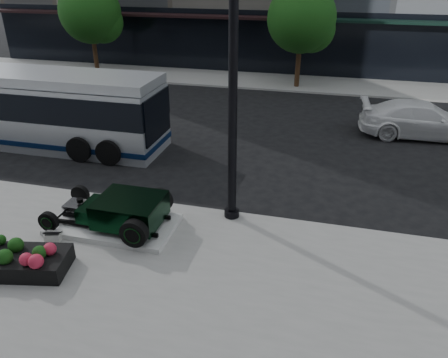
% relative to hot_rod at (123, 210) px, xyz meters
% --- Properties ---
extents(ground, '(120.00, 120.00, 0.00)m').
position_rel_hot_rod_xyz_m(ground, '(1.91, 3.64, -0.70)').
color(ground, black).
rests_on(ground, ground).
extents(sidewalk_far, '(70.00, 4.00, 0.12)m').
position_rel_hot_rod_xyz_m(sidewalk_far, '(1.91, 17.64, -0.64)').
color(sidewalk_far, gray).
rests_on(sidewalk_far, ground).
extents(street_trees, '(29.80, 3.80, 5.70)m').
position_rel_hot_rod_xyz_m(street_trees, '(3.06, 16.72, 3.07)').
color(street_trees, black).
rests_on(street_trees, sidewalk_far).
extents(display_plinth, '(3.40, 1.80, 0.15)m').
position_rel_hot_rod_xyz_m(display_plinth, '(-0.33, -0.00, -0.50)').
color(display_plinth, silver).
rests_on(display_plinth, sidewalk_near).
extents(hot_rod, '(3.22, 2.00, 0.81)m').
position_rel_hot_rod_xyz_m(hot_rod, '(0.00, 0.00, 0.00)').
color(hot_rod, black).
rests_on(hot_rod, display_plinth).
extents(info_plaque, '(0.46, 0.39, 0.31)m').
position_rel_hot_rod_xyz_m(info_plaque, '(-1.56, -0.98, -0.45)').
color(info_plaque, silver).
rests_on(info_plaque, sidewalk_near).
extents(lamppost, '(0.43, 0.43, 7.80)m').
position_rel_hot_rod_xyz_m(lamppost, '(2.68, 1.38, 3.03)').
color(lamppost, black).
rests_on(lamppost, sidewalk_near).
extents(flower_planter, '(2.35, 1.51, 0.71)m').
position_rel_hot_rod_xyz_m(flower_planter, '(-1.54, -2.26, -0.32)').
color(flower_planter, black).
rests_on(flower_planter, sidewalk_near).
extents(transit_bus, '(12.12, 2.88, 2.92)m').
position_rel_hot_rod_xyz_m(transit_bus, '(-7.14, 5.28, 0.79)').
color(transit_bus, silver).
rests_on(transit_bus, ground).
extents(white_sedan, '(5.21, 2.39, 1.48)m').
position_rel_hot_rod_xyz_m(white_sedan, '(8.85, 9.96, 0.04)').
color(white_sedan, white).
rests_on(white_sedan, ground).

